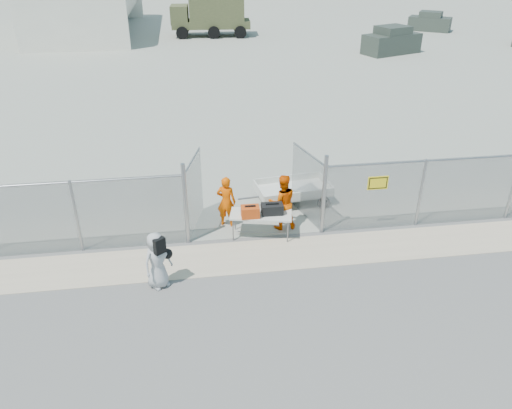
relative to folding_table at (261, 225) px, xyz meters
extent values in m
plane|color=#585858|center=(-0.15, -2.04, -0.38)|extent=(160.00, 160.00, 0.00)
cube|color=gray|center=(-0.15, 39.96, -0.37)|extent=(160.00, 80.00, 0.01)
cube|color=#C4B292|center=(-0.15, -1.04, -0.37)|extent=(44.00, 1.60, 0.01)
cube|color=#CE4411|center=(-0.33, -0.13, 0.54)|extent=(0.53, 0.36, 0.33)
cube|color=black|center=(0.32, -0.03, 0.53)|extent=(0.63, 0.38, 0.30)
imported|color=#E14E00|center=(-0.94, 0.79, 0.44)|extent=(0.70, 0.58, 1.64)
imported|color=#E14E00|center=(0.71, 0.41, 0.50)|extent=(0.88, 0.70, 1.75)
imported|color=#AAAAAA|center=(-2.93, -1.99, 0.39)|extent=(0.90, 0.84, 1.54)
camera|label=1|loc=(-1.95, -12.54, 7.52)|focal=35.00mm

